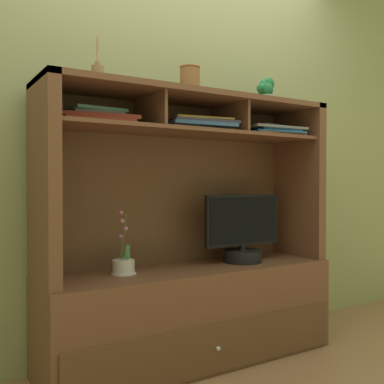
% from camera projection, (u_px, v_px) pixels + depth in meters
% --- Properties ---
extents(floor_plane, '(6.00, 6.00, 0.02)m').
position_uv_depth(floor_plane, '(192.00, 362.00, 2.49)').
color(floor_plane, '#966A48').
rests_on(floor_plane, ground).
extents(back_wall, '(6.00, 0.02, 2.80)m').
position_uv_depth(back_wall, '(169.00, 116.00, 2.69)').
color(back_wall, '#939A64').
rests_on(back_wall, ground).
extents(media_console, '(1.67, 0.51, 1.48)m').
position_uv_depth(media_console, '(191.00, 281.00, 2.49)').
color(media_console, brown).
rests_on(media_console, ground).
extents(tv_monitor, '(0.52, 0.23, 0.40)m').
position_uv_depth(tv_monitor, '(243.00, 235.00, 2.64)').
color(tv_monitor, black).
rests_on(tv_monitor, media_console).
extents(potted_orchid, '(0.13, 0.13, 0.33)m').
position_uv_depth(potted_orchid, '(124.00, 265.00, 2.29)').
color(potted_orchid, silver).
rests_on(potted_orchid, media_console).
extents(magazine_stack_left, '(0.40, 0.33, 0.06)m').
position_uv_depth(magazine_stack_left, '(270.00, 132.00, 2.72)').
color(magazine_stack_left, '#AA3F31').
rests_on(magazine_stack_left, media_console).
extents(magazine_stack_centre, '(0.42, 0.32, 0.07)m').
position_uv_depth(magazine_stack_centre, '(198.00, 125.00, 2.44)').
color(magazine_stack_centre, slate).
rests_on(magazine_stack_centre, media_console).
extents(magazine_stack_right, '(0.45, 0.33, 0.08)m').
position_uv_depth(magazine_stack_right, '(95.00, 118.00, 2.22)').
color(magazine_stack_right, '#AB2A2A').
rests_on(magazine_stack_right, media_console).
extents(diffuser_bottle, '(0.06, 0.06, 0.23)m').
position_uv_depth(diffuser_bottle, '(97.00, 74.00, 2.18)').
color(diffuser_bottle, olive).
rests_on(diffuser_bottle, media_console).
extents(potted_succulent, '(0.13, 0.12, 0.17)m').
position_uv_depth(potted_succulent, '(266.00, 92.00, 2.75)').
color(potted_succulent, '#919F8C').
rests_on(potted_succulent, media_console).
extents(ceramic_vase, '(0.12, 0.12, 0.16)m').
position_uv_depth(ceramic_vase, '(190.00, 81.00, 2.48)').
color(ceramic_vase, brown).
rests_on(ceramic_vase, media_console).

